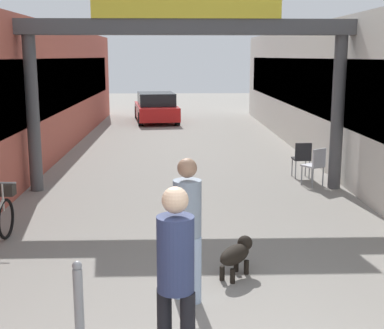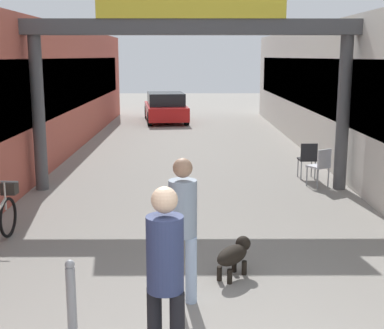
{
  "view_description": "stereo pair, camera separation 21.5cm",
  "coord_description": "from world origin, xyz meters",
  "px_view_note": "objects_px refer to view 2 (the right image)",
  "views": [
    {
      "loc": [
        -0.26,
        -3.54,
        2.94
      ],
      "look_at": [
        0.0,
        4.54,
        1.3
      ],
      "focal_mm": 50.0,
      "sensor_mm": 36.0,
      "label": 1
    },
    {
      "loc": [
        -0.05,
        -3.54,
        2.94
      ],
      "look_at": [
        0.0,
        4.54,
        1.3
      ],
      "focal_mm": 50.0,
      "sensor_mm": 36.0,
      "label": 2
    }
  ],
  "objects_px": {
    "pedestrian_with_dog": "(183,220)",
    "cafe_chair_aluminium_nearer": "(321,164)",
    "parked_car_red": "(166,108)",
    "cafe_chair_black_farther": "(308,157)",
    "pedestrian_companion": "(165,269)",
    "bollard_post_metal": "(72,302)",
    "dog_on_leash": "(234,254)"
  },
  "relations": [
    {
      "from": "parked_car_red",
      "to": "dog_on_leash",
      "type": "bearing_deg",
      "value": -84.57
    },
    {
      "from": "parked_car_red",
      "to": "cafe_chair_aluminium_nearer",
      "type": "bearing_deg",
      "value": -72.04
    },
    {
      "from": "dog_on_leash",
      "to": "parked_car_red",
      "type": "relative_size",
      "value": 0.17
    },
    {
      "from": "pedestrian_with_dog",
      "to": "parked_car_red",
      "type": "bearing_deg",
      "value": 93.08
    },
    {
      "from": "pedestrian_companion",
      "to": "parked_car_red",
      "type": "xyz_separation_m",
      "value": [
        -0.84,
        19.85,
        -0.41
      ]
    },
    {
      "from": "bollard_post_metal",
      "to": "parked_car_red",
      "type": "xyz_separation_m",
      "value": [
        0.14,
        19.32,
        0.17
      ]
    },
    {
      "from": "pedestrian_with_dog",
      "to": "cafe_chair_black_farther",
      "type": "distance_m",
      "value": 7.25
    },
    {
      "from": "dog_on_leash",
      "to": "cafe_chair_aluminium_nearer",
      "type": "distance_m",
      "value": 5.59
    },
    {
      "from": "pedestrian_companion",
      "to": "dog_on_leash",
      "type": "bearing_deg",
      "value": 70.06
    },
    {
      "from": "cafe_chair_aluminium_nearer",
      "to": "cafe_chair_black_farther",
      "type": "distance_m",
      "value": 0.85
    },
    {
      "from": "cafe_chair_aluminium_nearer",
      "to": "cafe_chair_black_farther",
      "type": "height_order",
      "value": "same"
    },
    {
      "from": "pedestrian_companion",
      "to": "parked_car_red",
      "type": "distance_m",
      "value": 19.87
    },
    {
      "from": "cafe_chair_black_farther",
      "to": "parked_car_red",
      "type": "distance_m",
      "value": 12.33
    },
    {
      "from": "bollard_post_metal",
      "to": "cafe_chair_black_farther",
      "type": "height_order",
      "value": "bollard_post_metal"
    },
    {
      "from": "dog_on_leash",
      "to": "cafe_chair_aluminium_nearer",
      "type": "relative_size",
      "value": 0.78
    },
    {
      "from": "bollard_post_metal",
      "to": "cafe_chair_black_farther",
      "type": "bearing_deg",
      "value": 61.83
    },
    {
      "from": "pedestrian_with_dog",
      "to": "cafe_chair_aluminium_nearer",
      "type": "xyz_separation_m",
      "value": [
        3.07,
        5.76,
        -0.48
      ]
    },
    {
      "from": "cafe_chair_aluminium_nearer",
      "to": "cafe_chair_black_farther",
      "type": "relative_size",
      "value": 1.0
    },
    {
      "from": "bollard_post_metal",
      "to": "parked_car_red",
      "type": "relative_size",
      "value": 0.22
    },
    {
      "from": "pedestrian_with_dog",
      "to": "pedestrian_companion",
      "type": "distance_m",
      "value": 1.58
    },
    {
      "from": "bollard_post_metal",
      "to": "pedestrian_companion",
      "type": "bearing_deg",
      "value": -28.47
    },
    {
      "from": "parked_car_red",
      "to": "pedestrian_companion",
      "type": "bearing_deg",
      "value": -87.57
    },
    {
      "from": "pedestrian_companion",
      "to": "bollard_post_metal",
      "type": "xyz_separation_m",
      "value": [
        -0.99,
        0.54,
        -0.58
      ]
    },
    {
      "from": "parked_car_red",
      "to": "cafe_chair_black_farther",
      "type": "bearing_deg",
      "value": -71.34
    },
    {
      "from": "cafe_chair_aluminium_nearer",
      "to": "cafe_chair_black_farther",
      "type": "bearing_deg",
      "value": 97.69
    },
    {
      "from": "bollard_post_metal",
      "to": "pedestrian_with_dog",
      "type": "bearing_deg",
      "value": 42.56
    },
    {
      "from": "pedestrian_companion",
      "to": "cafe_chair_black_farther",
      "type": "xyz_separation_m",
      "value": [
        3.1,
        8.17,
        -0.51
      ]
    },
    {
      "from": "dog_on_leash",
      "to": "cafe_chair_aluminium_nearer",
      "type": "xyz_separation_m",
      "value": [
        2.39,
        5.05,
        0.22
      ]
    },
    {
      "from": "dog_on_leash",
      "to": "parked_car_red",
      "type": "distance_m",
      "value": 17.65
    },
    {
      "from": "cafe_chair_aluminium_nearer",
      "to": "parked_car_red",
      "type": "height_order",
      "value": "parked_car_red"
    },
    {
      "from": "cafe_chair_black_farther",
      "to": "parked_car_red",
      "type": "relative_size",
      "value": 0.21
    },
    {
      "from": "pedestrian_companion",
      "to": "cafe_chair_black_farther",
      "type": "relative_size",
      "value": 2.05
    }
  ]
}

